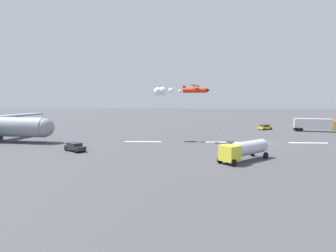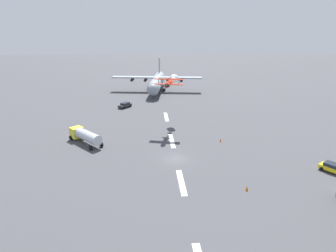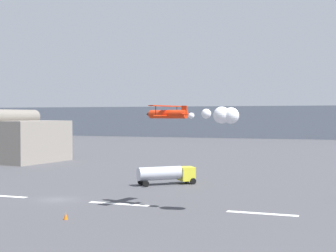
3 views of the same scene
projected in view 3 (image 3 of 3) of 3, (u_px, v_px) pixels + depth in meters
The scene contains 9 objects.
ground_plane at pixel (57, 200), 63.75m from camera, with size 440.00×440.00×0.00m, color #424247.
runway_stripe_2 at pixel (1, 196), 66.75m from camera, with size 8.00×0.90×0.01m, color white.
runway_stripe_3 at pixel (119, 204), 60.74m from camera, with size 8.00×0.90×0.01m, color white.
runway_stripe_4 at pixel (262, 214), 54.73m from camera, with size 8.00×0.90×0.01m, color white.
mountain_ridge_distant at pixel (269, 122), 239.46m from camera, with size 396.00×16.00×15.56m, color gray.
stunt_biplane_red at pixel (204, 115), 55.71m from camera, with size 12.18×6.45×2.11m.
fuel_tanker_truck at pixel (167, 174), 77.63m from camera, with size 8.51×7.96×2.90m.
hangar_building at pixel (11, 140), 118.34m from camera, with size 25.40×20.50×12.43m.
traffic_cone_far at pixel (66, 216), 51.58m from camera, with size 0.44×0.44×0.75m, color orange.
Camera 3 is at (35.18, -54.83, 10.94)m, focal length 52.47 mm.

